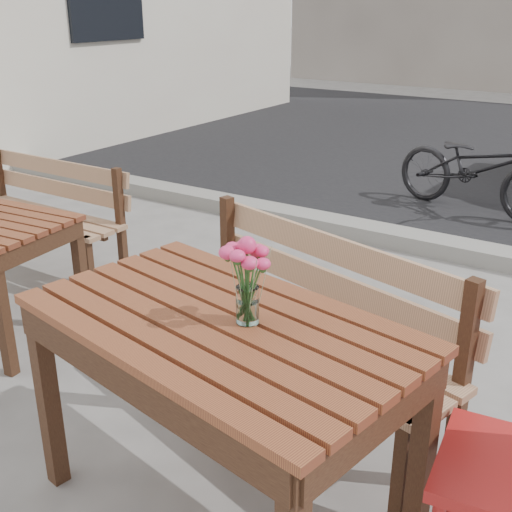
{
  "coord_description": "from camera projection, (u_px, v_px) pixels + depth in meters",
  "views": [
    {
      "loc": [
        1.07,
        -1.5,
        1.77
      ],
      "look_at": [
        0.05,
        0.08,
        1.02
      ],
      "focal_mm": 45.0,
      "sensor_mm": 36.0,
      "label": 1
    }
  ],
  "objects": [
    {
      "name": "bicycle",
      "position": [
        477.0,
        168.0,
        5.62
      ],
      "size": [
        1.61,
        0.88,
        0.8
      ],
      "primitive_type": "imported",
      "rotation": [
        0.0,
        0.0,
        1.33
      ],
      "color": "black",
      "rests_on": "ground"
    },
    {
      "name": "main_vase",
      "position": [
        247.0,
        270.0,
        1.99
      ],
      "size": [
        0.16,
        0.16,
        0.29
      ],
      "color": "white",
      "rests_on": "main_table"
    },
    {
      "name": "main_bench",
      "position": [
        314.0,
        310.0,
        2.72
      ],
      "size": [
        1.51,
        0.79,
        0.9
      ],
      "rotation": [
        0.0,
        0.0,
        -0.26
      ],
      "color": "#9C7151",
      "rests_on": "ground"
    },
    {
      "name": "second_bench",
      "position": [
        48.0,
        202.0,
        4.35
      ],
      "size": [
        1.31,
        0.39,
        0.81
      ],
      "rotation": [
        0.0,
        0.0,
        0.0
      ],
      "color": "#9C7151",
      "rests_on": "ground"
    },
    {
      "name": "main_table",
      "position": [
        220.0,
        354.0,
        2.13
      ],
      "size": [
        1.42,
        0.99,
        0.81
      ],
      "rotation": [
        0.0,
        0.0,
        -0.18
      ],
      "color": "#602819",
      "rests_on": "ground"
    }
  ]
}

